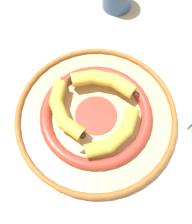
# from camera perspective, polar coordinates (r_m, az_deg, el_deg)

# --- Properties ---
(ground_plane) EXTENTS (2.80, 2.80, 0.00)m
(ground_plane) POSITION_cam_1_polar(r_m,az_deg,el_deg) (0.63, -1.31, -2.30)
(ground_plane) COLOR beige
(decorative_bowl) EXTENTS (0.38, 0.38, 0.03)m
(decorative_bowl) POSITION_cam_1_polar(r_m,az_deg,el_deg) (0.62, 0.00, -0.75)
(decorative_bowl) COLOR tan
(decorative_bowl) RESTS_ON ground_plane
(banana_a) EXTENTS (0.11, 0.15, 0.03)m
(banana_a) POSITION_cam_1_polar(r_m,az_deg,el_deg) (0.62, 1.96, 6.67)
(banana_a) COLOR yellow
(banana_a) RESTS_ON decorative_bowl
(banana_b) EXTENTS (0.17, 0.06, 0.03)m
(banana_b) POSITION_cam_1_polar(r_m,az_deg,el_deg) (0.59, -7.29, 0.56)
(banana_b) COLOR gold
(banana_b) RESTS_ON decorative_bowl
(banana_c) EXTENTS (0.09, 0.16, 0.03)m
(banana_c) POSITION_cam_1_polar(r_m,az_deg,el_deg) (0.57, 4.04, -5.32)
(banana_c) COLOR gold
(banana_c) RESTS_ON decorative_bowl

